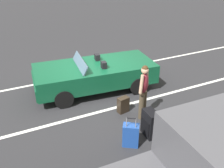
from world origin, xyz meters
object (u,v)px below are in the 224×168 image
at_px(suitcase_small_carryon, 123,105).
at_px(traveler_person, 144,89).
at_px(suitcase_large_black, 150,124).
at_px(convertible_car, 89,75).
at_px(suitcase_medium_bright, 131,135).

height_order(suitcase_small_carryon, traveler_person, traveler_person).
bearing_deg(suitcase_small_carryon, suitcase_large_black, -4.75).
xyz_separation_m(convertible_car, suitcase_medium_bright, (0.12, 3.15, -0.28)).
bearing_deg(suitcase_medium_bright, suitcase_small_carryon, 13.05).
distance_m(convertible_car, suitcase_medium_bright, 3.17).
distance_m(suitcase_medium_bright, traveler_person, 1.46).
bearing_deg(convertible_car, suitcase_small_carryon, 108.81).
relative_size(suitcase_large_black, suitcase_small_carryon, 1.48).
height_order(convertible_car, traveler_person, traveler_person).
bearing_deg(traveler_person, suitcase_large_black, 124.66).
height_order(convertible_car, suitcase_medium_bright, convertible_car).
bearing_deg(suitcase_large_black, suitcase_medium_bright, 13.02).
bearing_deg(convertible_car, suitcase_large_black, 105.50).
relative_size(convertible_car, suitcase_small_carryon, 8.58).
relative_size(suitcase_large_black, traveler_person, 0.45).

